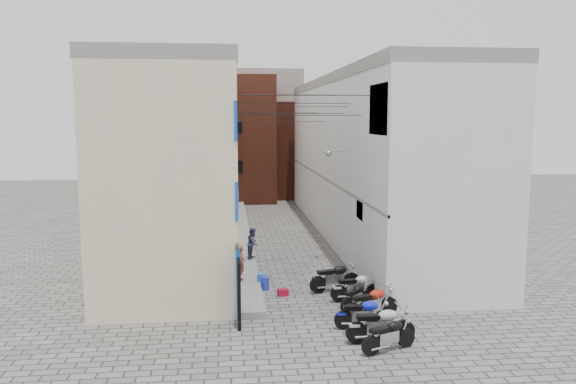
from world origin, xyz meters
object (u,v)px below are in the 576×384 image
object	(u,v)px
motorcycle_b	(381,323)
motorcycle_e	(356,295)
motorcycle_d	(371,301)
person_b	(253,243)
motorcycle_a	(389,333)
motorcycle_c	(364,312)
motorcycle_f	(357,286)
motorcycle_g	(335,276)
water_jug_near	(265,283)
person_a	(241,263)
water_jug_far	(261,280)
red_crate	(283,292)

from	to	relation	value
motorcycle_b	motorcycle_e	bearing A→B (deg)	179.52
motorcycle_d	person_b	distance (m)	8.47
motorcycle_a	person_b	world-z (taller)	person_b
motorcycle_c	person_b	size ratio (longest dim) A/B	1.33
motorcycle_d	motorcycle_f	distance (m)	1.88
motorcycle_a	motorcycle_d	distance (m)	2.64
motorcycle_g	water_jug_near	world-z (taller)	motorcycle_g
motorcycle_g	person_a	world-z (taller)	person_a
motorcycle_e	motorcycle_g	distance (m)	2.11
motorcycle_c	motorcycle_f	xyz separation A→B (m)	(0.43, 2.72, 0.03)
motorcycle_g	person_b	size ratio (longest dim) A/B	1.47
water_jug_far	motorcycle_a	bearing A→B (deg)	-63.62
red_crate	motorcycle_d	bearing A→B (deg)	-46.07
water_jug_near	water_jug_far	size ratio (longest dim) A/B	0.96
motorcycle_d	red_crate	size ratio (longest dim) A/B	5.21
motorcycle_e	water_jug_far	world-z (taller)	motorcycle_e
motorcycle_g	person_b	world-z (taller)	person_b
motorcycle_f	motorcycle_g	size ratio (longest dim) A/B	0.96
motorcycle_f	motorcycle_g	world-z (taller)	motorcycle_g
person_a	motorcycle_c	bearing A→B (deg)	-142.01
motorcycle_a	person_a	bearing A→B (deg)	-170.44
person_a	water_jug_far	world-z (taller)	person_a
motorcycle_e	water_jug_far	distance (m)	4.31
motorcycle_a	water_jug_far	xyz separation A→B (m)	(-3.28, 6.61, -0.26)
motorcycle_g	motorcycle_f	bearing A→B (deg)	9.36
motorcycle_b	person_b	xyz separation A→B (m)	(-3.36, 9.64, 0.35)
motorcycle_a	water_jug_near	size ratio (longest dim) A/B	3.58
motorcycle_a	person_a	xyz separation A→B (m)	(-4.08, 6.74, 0.44)
motorcycle_f	motorcycle_b	bearing A→B (deg)	-6.43
motorcycle_d	motorcycle_g	distance (m)	3.22
motorcycle_f	water_jug_near	size ratio (longest dim) A/B	3.91
motorcycle_e	motorcycle_f	world-z (taller)	motorcycle_f
motorcycle_e	person_b	xyz separation A→B (m)	(-3.33, 6.57, 0.47)
motorcycle_a	motorcycle_f	bearing A→B (deg)	156.77
motorcycle_g	water_jug_far	world-z (taller)	motorcycle_g
motorcycle_a	motorcycle_d	size ratio (longest dim) A/B	0.89
motorcycle_e	water_jug_near	world-z (taller)	motorcycle_e
red_crate	motorcycle_g	bearing A→B (deg)	9.69
motorcycle_c	motorcycle_g	distance (m)	4.00
person_a	motorcycle_d	bearing A→B (deg)	-133.37
motorcycle_a	person_b	xyz separation A→B (m)	(-3.43, 10.30, 0.43)
motorcycle_e	person_a	world-z (taller)	person_a
motorcycle_g	water_jug_far	xyz separation A→B (m)	(-2.82, 0.82, -0.34)
motorcycle_f	water_jug_far	xyz separation A→B (m)	(-3.41, 2.09, -0.31)
motorcycle_c	red_crate	world-z (taller)	motorcycle_c
motorcycle_c	person_a	xyz separation A→B (m)	(-3.78, 4.94, 0.42)
motorcycle_d	water_jug_near	distance (m)	4.91
motorcycle_a	person_b	distance (m)	10.86
motorcycle_a	motorcycle_d	bearing A→B (deg)	154.68
person_a	water_jug_near	world-z (taller)	person_a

